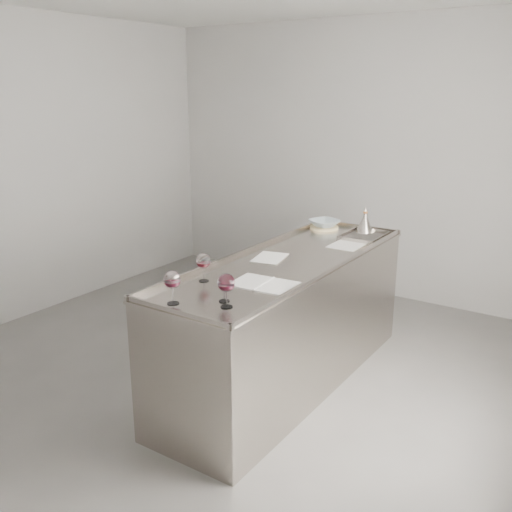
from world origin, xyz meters
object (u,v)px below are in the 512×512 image
Objects in this scene: wine_glass_small at (224,283)px; counter at (287,322)px; wine_glass_left at (203,261)px; wine_glass_middle at (172,280)px; notebook at (264,284)px; wine_funnel at (365,224)px; ceramic_bowl at (324,223)px; wine_glass_right at (226,284)px.

counter is at bearing 96.61° from wine_glass_small.
wine_glass_left reaches higher than wine_glass_small.
wine_glass_small is (0.10, -0.89, 0.58)m from counter.
counter is 12.35× the size of wine_glass_middle.
counter is 13.25× the size of wine_glass_left.
notebook is at bearing 22.04° from wine_glass_left.
wine_glass_small is 0.71× the size of wine_funnel.
wine_funnel is at bearing 13.29° from ceramic_bowl.
notebook is 1.57m from ceramic_bowl.
wine_glass_left is at bearing 146.26° from wine_glass_small.
wine_funnel is (-0.06, 2.03, -0.07)m from wine_glass_right.
wine_glass_right is (0.17, -0.96, 0.61)m from counter.
notebook is at bearing -76.42° from ceramic_bowl.
wine_funnel is (0.34, 0.08, 0.02)m from ceramic_bowl.
wine_glass_middle reaches higher than ceramic_bowl.
wine_glass_middle reaches higher than wine_glass_small.
counter is 12.34× the size of wine_glass_right.
wine_glass_left is 0.75× the size of ceramic_bowl.
wine_funnel is (0.33, 1.76, -0.06)m from wine_glass_left.
wine_glass_middle is 0.31m from wine_glass_right.
notebook is (-0.03, 0.43, -0.13)m from wine_glass_right.
counter is 1.25m from wine_glass_middle.
wine_funnel reaches higher than ceramic_bowl.
wine_funnel reaches higher than notebook.
notebook is at bearing 93.73° from wine_glass_right.
wine_glass_small is at bearing -80.00° from ceramic_bowl.
ceramic_bowl is at bearing -166.71° from wine_funnel.
notebook is (0.14, -0.53, 0.47)m from counter.
notebook is (0.36, 0.15, -0.12)m from wine_glass_left.
counter is at bearing -95.88° from wine_funnel.
notebook is 1.69× the size of ceramic_bowl.
wine_glass_middle is at bearing -96.04° from wine_funnel.
wine_glass_middle reaches higher than counter.
counter is at bearing -77.03° from ceramic_bowl.
wine_glass_left is at bearing 144.16° from wine_glass_right.
counter is 1.07m from wine_glass_small.
counter is at bearing 83.81° from wine_glass_middle.
wine_glass_left is 0.82× the size of wine_funnel.
ceramic_bowl is (-0.23, 1.00, 0.52)m from counter.
wine_funnel is (0.11, 1.08, 0.54)m from counter.
counter is at bearing 99.92° from wine_glass_right.
wine_glass_middle reaches higher than wine_glass_left.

